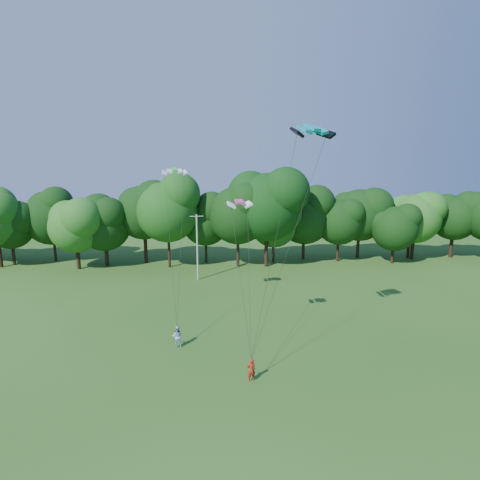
{
  "coord_description": "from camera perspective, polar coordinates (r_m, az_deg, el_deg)",
  "views": [
    {
      "loc": [
        0.85,
        -20.46,
        14.82
      ],
      "look_at": [
        1.84,
        13.0,
        8.19
      ],
      "focal_mm": 28.0,
      "sensor_mm": 36.0,
      "label": 1
    }
  ],
  "objects": [
    {
      "name": "utility_pole",
      "position": [
        49.17,
        -6.53,
        -1.03
      ],
      "size": [
        1.74,
        0.3,
        8.71
      ],
      "rotation": [
        0.0,
        0.0,
        0.13
      ],
      "color": "#AAABA2",
      "rests_on": "ground"
    },
    {
      "name": "tree_back_center",
      "position": [
        54.82,
        4.13,
        6.08
      ],
      "size": [
        10.95,
        10.95,
        15.93
      ],
      "color": "#321E13",
      "rests_on": "ground"
    },
    {
      "name": "kite_teal",
      "position": [
        28.2,
        10.9,
        16.48
      ],
      "size": [
        3.45,
        2.57,
        0.66
      ],
      "rotation": [
        0.0,
        0.0,
        0.42
      ],
      "color": "#059A9F",
      "rests_on": "ground"
    },
    {
      "name": "kite_flyer_left",
      "position": [
        27.69,
        1.72,
        -19.14
      ],
      "size": [
        0.68,
        0.53,
        1.67
      ],
      "primitive_type": "imported",
      "rotation": [
        0.0,
        0.0,
        3.36
      ],
      "color": "#A32515",
      "rests_on": "ground"
    },
    {
      "name": "kite_flyer_right",
      "position": [
        32.57,
        -9.53,
        -14.25
      ],
      "size": [
        0.9,
        0.7,
        1.82
      ],
      "primitive_type": "imported",
      "rotation": [
        0.0,
        0.0,
        3.13
      ],
      "color": "#A7C6E8",
      "rests_on": "ground"
    },
    {
      "name": "ground",
      "position": [
        25.28,
        -3.64,
        -24.72
      ],
      "size": [
        160.0,
        160.0,
        0.0
      ],
      "primitive_type": "plane",
      "color": "#234D15",
      "rests_on": "ground"
    },
    {
      "name": "tree_back_east",
      "position": [
        66.12,
        24.63,
        3.29
      ],
      "size": [
        7.58,
        7.58,
        11.03
      ],
      "color": "#311B13",
      "rests_on": "ground"
    },
    {
      "name": "kite_green",
      "position": [
        35.98,
        -9.99,
        10.53
      ],
      "size": [
        2.49,
        1.55,
        0.39
      ],
      "rotation": [
        0.0,
        0.0,
        0.23
      ],
      "color": "#22E633",
      "rests_on": "ground"
    },
    {
      "name": "kite_pink",
      "position": [
        29.61,
        -0.09,
        5.85
      ],
      "size": [
        2.12,
        1.33,
        0.34
      ],
      "rotation": [
        0.0,
        0.0,
        0.2
      ],
      "color": "#CD398E",
      "rests_on": "ground"
    }
  ]
}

